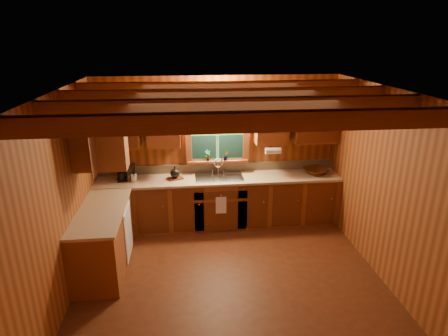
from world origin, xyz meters
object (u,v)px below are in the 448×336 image
sink (219,180)px  wicker_basket (316,171)px  coffee_maker (122,172)px  cutting_board (175,178)px

sink → wicker_basket: bearing=-0.4°
coffee_maker → cutting_board: coffee_maker is taller
cutting_board → wicker_basket: bearing=-24.1°
sink → wicker_basket: 1.73m
wicker_basket → cutting_board: bearing=179.8°
sink → coffee_maker: 1.66m
sink → coffee_maker: bearing=178.5°
coffee_maker → wicker_basket: bearing=-15.0°
coffee_maker → cutting_board: (0.89, -0.05, -0.13)m
cutting_board → wicker_basket: (2.48, -0.01, 0.04)m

